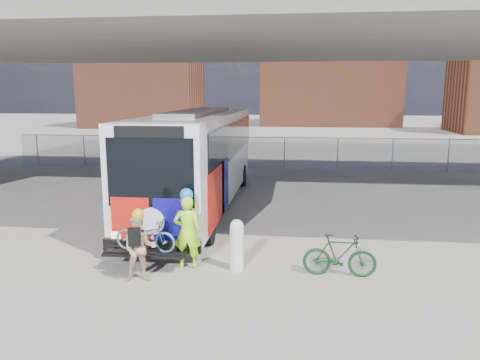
% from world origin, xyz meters
% --- Properties ---
extents(ground, '(160.00, 160.00, 0.00)m').
position_xyz_m(ground, '(0.00, 0.00, 0.00)').
color(ground, '#9E9991').
rests_on(ground, ground).
extents(bus, '(2.67, 12.92, 3.69)m').
position_xyz_m(bus, '(-2.00, 2.53, 2.11)').
color(bus, silver).
rests_on(bus, ground).
extents(overpass, '(40.00, 16.00, 7.95)m').
position_xyz_m(overpass, '(0.00, 4.00, 6.54)').
color(overpass, '#605E59').
rests_on(overpass, ground).
extents(chainlink_fence, '(30.00, 0.06, 30.00)m').
position_xyz_m(chainlink_fence, '(0.00, 12.00, 1.42)').
color(chainlink_fence, gray).
rests_on(chainlink_fence, ground).
extents(brick_buildings, '(54.00, 22.00, 12.00)m').
position_xyz_m(brick_buildings, '(1.23, 48.23, 5.42)').
color(brick_buildings, brown).
rests_on(brick_buildings, ground).
extents(smokestack, '(2.20, 2.20, 25.00)m').
position_xyz_m(smokestack, '(14.00, 55.00, 12.50)').
color(smokestack, brown).
rests_on(smokestack, ground).
extents(bollard, '(0.33, 0.33, 1.28)m').
position_xyz_m(bollard, '(0.22, -3.81, 0.69)').
color(bollard, white).
rests_on(bollard, ground).
extents(cyclist_hivis, '(0.70, 0.48, 2.03)m').
position_xyz_m(cyclist_hivis, '(-1.01, -3.81, 0.98)').
color(cyclist_hivis, '#ACFD1A').
rests_on(cyclist_hivis, ground).
extents(cyclist_tan, '(0.91, 0.80, 1.74)m').
position_xyz_m(cyclist_tan, '(-1.90, -4.79, 0.82)').
color(cyclist_tan, tan).
rests_on(cyclist_tan, ground).
extents(bike_parked, '(1.74, 0.56, 1.04)m').
position_xyz_m(bike_parked, '(2.69, -3.92, 0.52)').
color(bike_parked, '#133D1B').
rests_on(bike_parked, ground).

